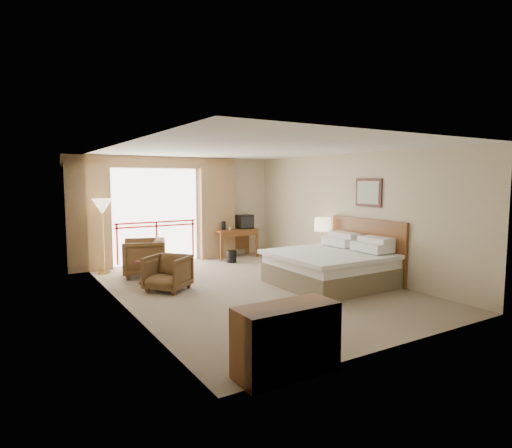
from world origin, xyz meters
TOP-DOWN VIEW (x-y plane):
  - floor at (0.00, 0.00)m, footprint 7.00×7.00m
  - ceiling at (0.00, 0.00)m, footprint 7.00×7.00m
  - wall_back at (0.00, 3.50)m, footprint 5.00×0.00m
  - wall_front at (0.00, -3.50)m, footprint 5.00×0.00m
  - wall_left at (-2.50, 0.00)m, footprint 0.00×7.00m
  - wall_right at (2.50, 0.00)m, footprint 0.00×7.00m
  - balcony_door at (-0.80, 3.48)m, footprint 2.40×0.00m
  - balcony_railing at (-0.80, 3.46)m, footprint 2.09×0.03m
  - curtain_left at (-2.45, 3.35)m, footprint 1.00×0.26m
  - curtain_right at (0.85, 3.35)m, footprint 1.00×0.26m
  - valance at (-0.80, 3.38)m, footprint 4.40×0.22m
  - hvac_vent at (1.30, 3.47)m, footprint 0.50×0.04m
  - bed at (1.50, -0.60)m, footprint 2.13×2.06m
  - headboard at (2.46, -0.60)m, footprint 0.06×2.10m
  - framed_art at (2.47, -0.60)m, footprint 0.04×0.72m
  - nightstand at (2.24, 0.54)m, footprint 0.41×0.48m
  - table_lamp at (2.24, 0.59)m, footprint 0.37×0.37m
  - phone at (2.19, 0.39)m, footprint 0.18×0.15m
  - desk at (1.30, 3.18)m, footprint 1.19×0.57m
  - tv at (1.60, 3.13)m, footprint 0.42×0.34m
  - coffee_maker at (0.95, 3.13)m, footprint 0.13×0.13m
  - cup at (1.10, 3.08)m, footprint 0.07×0.07m
  - wastebasket at (0.85, 2.51)m, footprint 0.26×0.26m
  - armchair_far at (-1.52, 2.16)m, footprint 1.14×1.12m
  - armchair_near at (-1.51, 0.68)m, footprint 1.05×1.04m
  - side_table at (-1.70, 1.43)m, footprint 0.45×0.45m
  - book at (-1.70, 1.43)m, footprint 0.17×0.22m
  - floor_lamp at (-2.23, 2.88)m, footprint 0.43×0.43m
  - dresser at (-1.63, -3.41)m, footprint 1.16×0.49m

SIDE VIEW (x-z plane):
  - floor at x=0.00m, z-range 0.00..0.00m
  - armchair_far at x=-1.52m, z-range -0.41..0.41m
  - armchair_near at x=-1.51m, z-range -0.34..0.34m
  - wastebasket at x=0.85m, z-range 0.00..0.32m
  - nightstand at x=2.24m, z-range 0.00..0.55m
  - side_table at x=-1.70m, z-range 0.09..0.58m
  - bed at x=1.50m, z-range -0.11..0.86m
  - dresser at x=-1.63m, z-range 0.00..0.77m
  - book at x=-1.70m, z-range 0.48..0.50m
  - phone at x=2.19m, z-range 0.55..0.63m
  - desk at x=1.30m, z-range 0.22..0.99m
  - headboard at x=2.46m, z-range 0.00..1.30m
  - balcony_railing at x=-0.80m, z-range 0.30..1.32m
  - cup at x=1.10m, z-range 0.77..0.86m
  - coffee_maker at x=0.95m, z-range 0.77..1.01m
  - tv at x=1.60m, z-range 0.77..1.16m
  - table_lamp at x=2.24m, z-range 0.74..1.40m
  - balcony_door at x=-0.80m, z-range 0.00..2.40m
  - curtain_left at x=-2.45m, z-range 0.00..2.50m
  - curtain_right at x=0.85m, z-range 0.00..2.50m
  - wall_left at x=-2.50m, z-range -2.15..4.85m
  - wall_right at x=2.50m, z-range -2.15..4.85m
  - wall_back at x=0.00m, z-range -1.15..3.85m
  - wall_front at x=0.00m, z-range -1.15..3.85m
  - floor_lamp at x=-2.23m, z-range 0.61..2.31m
  - framed_art at x=2.47m, z-range 1.55..2.15m
  - hvac_vent at x=1.30m, z-range 2.10..2.60m
  - valance at x=-0.80m, z-range 2.41..2.69m
  - ceiling at x=0.00m, z-range 2.70..2.70m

